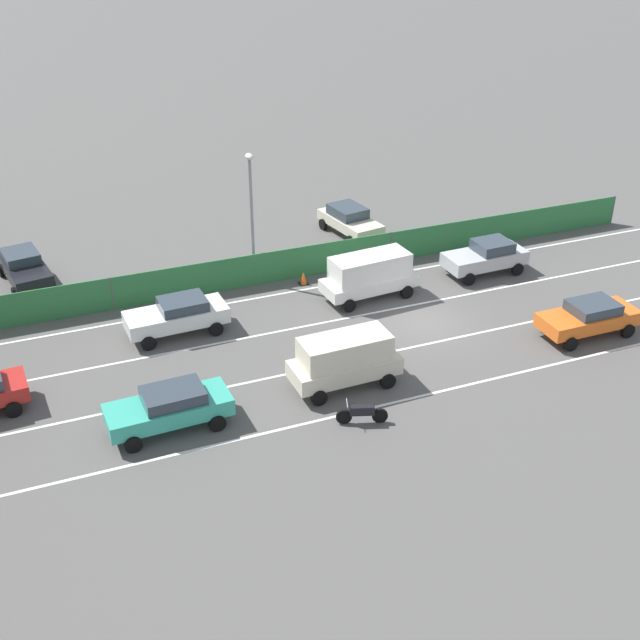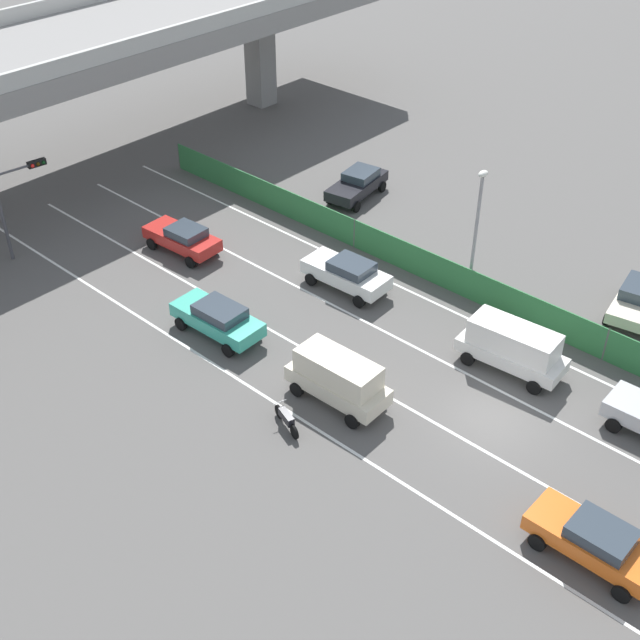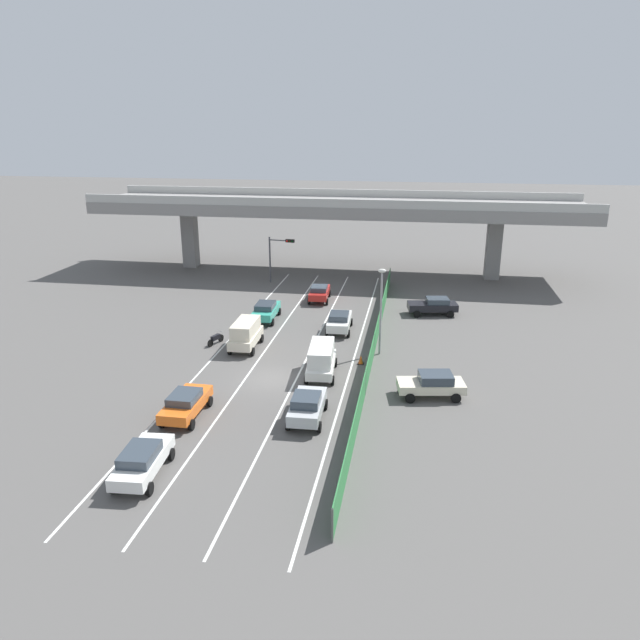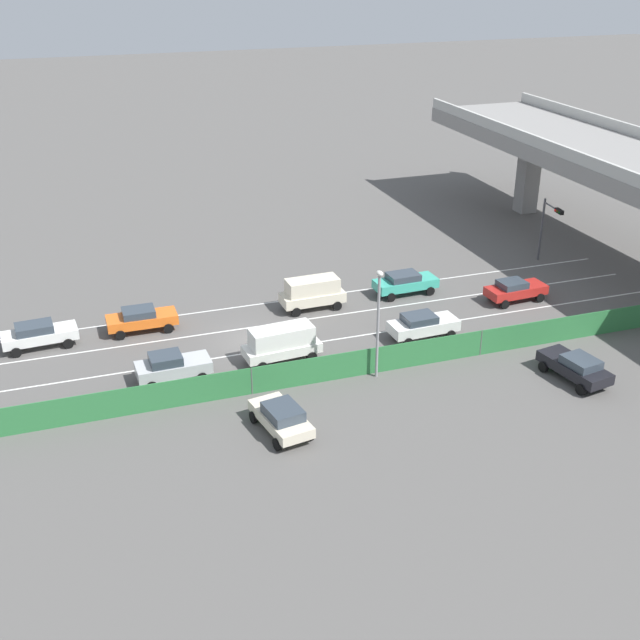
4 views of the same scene
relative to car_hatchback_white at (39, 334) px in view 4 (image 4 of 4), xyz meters
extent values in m
plane|color=#565451|center=(3.34, 12.65, -0.91)|extent=(300.00, 300.00, 0.00)
cube|color=silver|center=(-1.87, 18.35, -0.90)|extent=(0.14, 47.41, 0.01)
cube|color=silver|center=(1.60, 18.35, -0.90)|extent=(0.14, 47.41, 0.01)
cube|color=silver|center=(5.08, 18.35, -0.90)|extent=(0.14, 47.41, 0.01)
cube|color=silver|center=(8.56, 18.35, -0.90)|extent=(0.14, 47.41, 0.01)
cube|color=#B2B2AD|center=(3.34, 39.04, 7.79)|extent=(55.70, 0.30, 0.90)
cube|color=gray|center=(-14.48, 44.06, 2.57)|extent=(1.60, 1.60, 6.96)
cube|color=#2D753D|center=(9.96, 18.35, -0.08)|extent=(0.06, 43.41, 1.67)
cylinder|color=#4C514C|center=(9.96, 11.12, -0.08)|extent=(0.10, 0.10, 1.67)
cylinder|color=#4C514C|center=(9.96, 25.59, -0.08)|extent=(0.10, 0.10, 1.67)
cube|color=silver|center=(0.00, 0.07, -0.12)|extent=(2.08, 4.66, 0.63)
cube|color=#333D47|center=(0.01, -0.20, 0.45)|extent=(1.70, 2.35, 0.51)
cylinder|color=black|center=(-0.99, 1.55, -0.59)|extent=(0.27, 0.65, 0.64)
cylinder|color=black|center=(0.76, 1.67, -0.59)|extent=(0.27, 0.65, 0.64)
cylinder|color=black|center=(-0.77, -1.54, -0.59)|extent=(0.27, 0.65, 0.64)
cylinder|color=black|center=(0.98, -1.41, -0.59)|extent=(0.27, 0.65, 0.64)
cube|color=beige|center=(0.01, 18.05, -0.08)|extent=(1.89, 4.43, 0.70)
cube|color=beige|center=(0.01, 18.05, 0.78)|extent=(1.65, 3.64, 1.02)
cylinder|color=black|center=(-0.91, 19.52, -0.59)|extent=(0.24, 0.65, 0.64)
cylinder|color=black|center=(0.86, 19.56, -0.59)|extent=(0.24, 0.65, 0.64)
cylinder|color=black|center=(-0.84, 16.53, -0.59)|extent=(0.24, 0.65, 0.64)
cylinder|color=black|center=(0.94, 16.58, -0.59)|extent=(0.24, 0.65, 0.64)
cube|color=silver|center=(6.65, 13.87, -0.13)|extent=(2.15, 4.79, 0.59)
cube|color=silver|center=(6.65, 13.87, 0.72)|extent=(1.87, 3.94, 1.12)
cylinder|color=black|center=(5.63, 15.38, -0.59)|extent=(0.27, 0.66, 0.64)
cylinder|color=black|center=(7.41, 15.52, -0.59)|extent=(0.27, 0.66, 0.64)
cylinder|color=black|center=(5.88, 12.21, -0.59)|extent=(0.27, 0.66, 0.64)
cylinder|color=black|center=(7.66, 12.36, -0.59)|extent=(0.27, 0.66, 0.64)
cube|color=#B7BABC|center=(6.92, 7.26, -0.08)|extent=(1.92, 4.31, 0.69)
cube|color=#333D47|center=(6.93, 6.85, 0.53)|extent=(1.63, 1.85, 0.54)
cylinder|color=black|center=(5.98, 8.68, -0.59)|extent=(0.24, 0.65, 0.64)
cylinder|color=black|center=(7.77, 8.73, -0.59)|extent=(0.24, 0.65, 0.64)
cylinder|color=black|center=(6.07, 5.78, -0.59)|extent=(0.24, 0.65, 0.64)
cylinder|color=black|center=(7.86, 5.84, -0.59)|extent=(0.24, 0.65, 0.64)
cube|color=white|center=(6.63, 23.32, -0.08)|extent=(1.97, 4.55, 0.69)
cube|color=#333D47|center=(6.65, 22.99, 0.50)|extent=(1.65, 2.10, 0.47)
cylinder|color=black|center=(5.68, 24.80, -0.59)|extent=(0.25, 0.65, 0.64)
cylinder|color=black|center=(7.46, 24.88, -0.59)|extent=(0.25, 0.65, 0.64)
cylinder|color=black|center=(5.81, 21.76, -0.59)|extent=(0.25, 0.65, 0.64)
cylinder|color=black|center=(7.59, 21.83, -0.59)|extent=(0.25, 0.65, 0.64)
cube|color=orange|center=(-0.27, 6.42, -0.12)|extent=(1.79, 4.51, 0.62)
cube|color=#333D47|center=(-0.27, 6.24, 0.43)|extent=(1.58, 2.06, 0.47)
cylinder|color=black|center=(-1.16, 7.95, -0.59)|extent=(0.22, 0.64, 0.64)
cylinder|color=black|center=(0.63, 7.95, -0.59)|extent=(0.22, 0.64, 0.64)
cylinder|color=black|center=(-1.16, 4.88, -0.59)|extent=(0.22, 0.64, 0.64)
cylinder|color=black|center=(0.63, 4.88, -0.59)|extent=(0.22, 0.64, 0.64)
cube|color=teal|center=(-0.21, 25.20, -0.10)|extent=(1.94, 4.63, 0.66)
cube|color=#333D47|center=(-0.21, 24.98, 0.47)|extent=(1.64, 2.28, 0.47)
cylinder|color=black|center=(-1.16, 26.72, -0.59)|extent=(0.24, 0.65, 0.64)
cylinder|color=black|center=(0.61, 26.78, -0.59)|extent=(0.24, 0.65, 0.64)
cylinder|color=black|center=(-1.04, 23.61, -0.59)|extent=(0.24, 0.65, 0.64)
cylinder|color=black|center=(0.73, 23.67, -0.59)|extent=(0.24, 0.65, 0.64)
cube|color=red|center=(3.46, 32.06, -0.11)|extent=(2.00, 4.44, 0.63)
cube|color=#333D47|center=(3.48, 31.67, 0.43)|extent=(1.64, 1.95, 0.45)
cylinder|color=black|center=(2.50, 33.47, -0.59)|extent=(0.26, 0.65, 0.64)
cylinder|color=black|center=(4.23, 33.58, -0.59)|extent=(0.26, 0.65, 0.64)
cylinder|color=black|center=(2.68, 30.53, -0.59)|extent=(0.26, 0.65, 0.64)
cylinder|color=black|center=(4.42, 30.64, -0.59)|extent=(0.26, 0.65, 0.64)
cylinder|color=black|center=(-2.39, 19.11, -0.61)|extent=(0.29, 0.60, 0.60)
cylinder|color=black|center=(-2.83, 17.83, -0.61)|extent=(0.29, 0.60, 0.60)
cube|color=black|center=(-2.61, 18.47, -0.33)|extent=(0.56, 0.96, 0.36)
cylinder|color=#B2B2B2|center=(-2.43, 19.01, 0.01)|extent=(0.58, 0.22, 0.03)
cube|color=beige|center=(14.11, 11.59, -0.15)|extent=(4.47, 2.54, 0.55)
cube|color=#333D47|center=(14.40, 11.64, 0.41)|extent=(2.32, 1.95, 0.57)
cylinder|color=black|center=(12.86, 10.43, -0.59)|extent=(0.67, 0.33, 0.64)
cylinder|color=black|center=(12.54, 12.26, -0.59)|extent=(0.67, 0.33, 0.64)
cylinder|color=black|center=(15.68, 10.92, -0.59)|extent=(0.67, 0.33, 0.64)
cylinder|color=black|center=(15.37, 12.74, -0.59)|extent=(0.67, 0.33, 0.64)
cube|color=black|center=(14.42, 29.19, -0.12)|extent=(4.68, 2.50, 0.62)
cube|color=#333D47|center=(14.85, 29.26, 0.43)|extent=(2.18, 1.88, 0.48)
cylinder|color=black|center=(13.07, 28.06, -0.59)|extent=(0.67, 0.32, 0.64)
cylinder|color=black|center=(12.78, 29.84, -0.59)|extent=(0.67, 0.32, 0.64)
cylinder|color=black|center=(16.05, 28.54, -0.59)|extent=(0.67, 0.32, 0.64)
cylinder|color=black|center=(15.76, 30.33, -0.59)|extent=(0.67, 0.32, 0.64)
cylinder|color=#47474C|center=(-3.07, 38.16, 1.62)|extent=(0.18, 0.18, 5.05)
cylinder|color=#47474C|center=(-1.77, 38.01, 3.84)|extent=(2.61, 0.43, 0.12)
cube|color=black|center=(-0.73, 37.88, 3.84)|extent=(0.99, 0.39, 0.32)
sphere|color=red|center=(-1.05, 37.76, 3.84)|extent=(0.20, 0.20, 0.20)
sphere|color=#3B2806|center=(-0.75, 37.73, 3.84)|extent=(0.20, 0.20, 0.20)
sphere|color=black|center=(-0.46, 37.69, 3.84)|extent=(0.20, 0.20, 0.20)
cylinder|color=gray|center=(10.36, 18.51, 2.25)|extent=(0.16, 0.16, 6.31)
ellipsoid|color=silver|center=(10.36, 18.51, 5.58)|extent=(0.60, 0.36, 0.28)
cone|color=orange|center=(9.16, 16.32, -0.58)|extent=(0.36, 0.36, 0.66)
cube|color=black|center=(9.16, 16.32, -0.89)|extent=(0.47, 0.47, 0.03)
camera|label=1|loc=(-24.94, 29.12, 17.16)|focal=45.44mm
camera|label=2|loc=(-19.79, 1.06, 22.12)|focal=46.53mm
camera|label=3|loc=(12.88, -23.82, 15.70)|focal=33.40mm
camera|label=4|loc=(47.97, 2.06, 22.07)|focal=44.86mm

